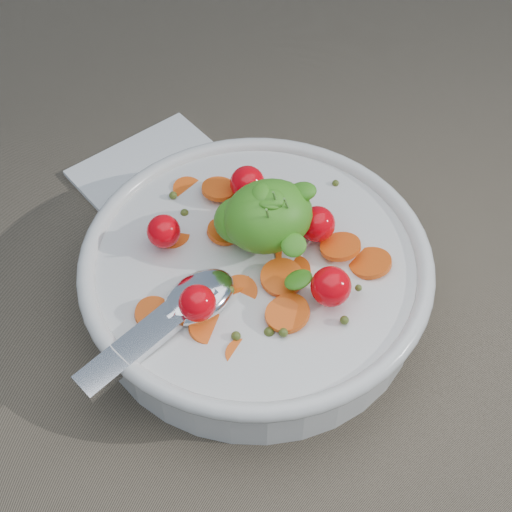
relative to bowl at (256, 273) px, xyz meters
name	(u,v)px	position (x,y,z in m)	size (l,w,h in m)	color
ground	(222,293)	(-0.03, 0.02, -0.04)	(6.00, 6.00, 0.00)	#786A55
bowl	(256,273)	(0.00, 0.00, 0.00)	(0.33, 0.31, 0.13)	silver
napkin	(158,175)	(-0.02, 0.19, -0.03)	(0.15, 0.13, 0.01)	white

